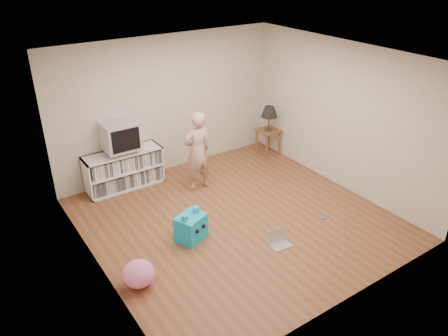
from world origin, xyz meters
TOP-DOWN VIEW (x-y plane):
  - ground at (0.00, 0.00)m, footprint 4.50×4.50m
  - walls at (0.00, 0.00)m, footprint 4.52×4.52m
  - ceiling at (0.00, 0.00)m, footprint 4.50×4.50m
  - media_unit at (-1.07, 2.04)m, footprint 1.40×0.45m
  - dvd_deck at (-1.07, 2.02)m, footprint 0.45×0.35m
  - crt_tv at (-1.07, 2.02)m, footprint 0.60×0.53m
  - side_table at (1.99, 1.65)m, footprint 0.42×0.42m
  - table_lamp at (1.99, 1.65)m, footprint 0.34×0.34m
  - person at (0.03, 1.24)m, footprint 0.54×0.36m
  - laptop at (0.13, -0.90)m, footprint 0.33×0.28m
  - playing_cards at (1.17, -0.78)m, footprint 0.07×0.09m
  - plush_blue at (-0.87, -0.05)m, footprint 0.52×0.47m
  - plush_pink at (-1.95, -0.54)m, footprint 0.55×0.55m

SIDE VIEW (x-z plane):
  - ground at x=0.00m, z-range 0.00..0.00m
  - playing_cards at x=1.17m, z-range 0.00..0.02m
  - laptop at x=0.13m, z-range -0.05..0.16m
  - plush_pink at x=-1.95m, z-range 0.00..0.36m
  - plush_blue at x=-0.87m, z-range -0.04..0.46m
  - media_unit at x=-1.07m, z-range 0.00..0.70m
  - side_table at x=1.99m, z-range 0.14..0.69m
  - person at x=0.03m, z-range 0.00..1.46m
  - dvd_deck at x=-1.07m, z-range 0.70..0.77m
  - table_lamp at x=1.99m, z-range 0.68..1.20m
  - crt_tv at x=-1.07m, z-range 0.77..1.27m
  - walls at x=0.00m, z-range 0.00..2.60m
  - ceiling at x=0.00m, z-range 2.60..2.60m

